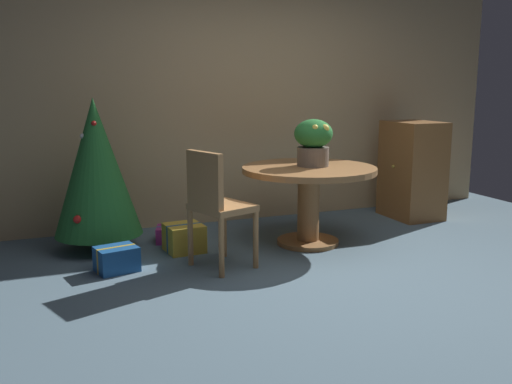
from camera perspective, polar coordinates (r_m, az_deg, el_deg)
The scene contains 10 objects.
ground_plane at distance 4.31m, azimuth 9.48°, elevation -8.88°, with size 6.60×6.60×0.00m, color slate.
back_wall_panel at distance 6.05m, azimuth -1.02°, elevation 9.49°, with size 6.00×0.10×2.60m, color tan.
round_dining_table at distance 5.13m, azimuth 5.29°, elevation 0.63°, with size 1.20×1.20×0.71m.
flower_vase at distance 5.12m, azimuth 5.76°, elevation 5.14°, with size 0.34×0.34×0.42m.
wooden_chair_left_near at distance 4.43m, azimuth -4.09°, elevation -0.96°, with size 0.52×0.55×0.94m.
holiday_tree at distance 5.09m, azimuth -15.69°, elevation 2.40°, with size 0.76×0.76×1.32m.
gift_box_blue at distance 4.59m, azimuth -13.75°, elevation -6.52°, with size 0.35×0.30×0.20m.
gift_box_gold at distance 5.01m, azimuth -7.19°, elevation -4.57°, with size 0.33×0.33×0.24m.
gift_box_purple at distance 5.34m, azimuth -8.92°, elevation -4.18°, with size 0.25×0.29×0.14m.
wooden_cabinet at distance 6.38m, azimuth 15.35°, elevation 2.14°, with size 0.50×0.62×1.04m.
Camera 1 is at (-2.12, -3.46, 1.45)m, focal length 40.03 mm.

